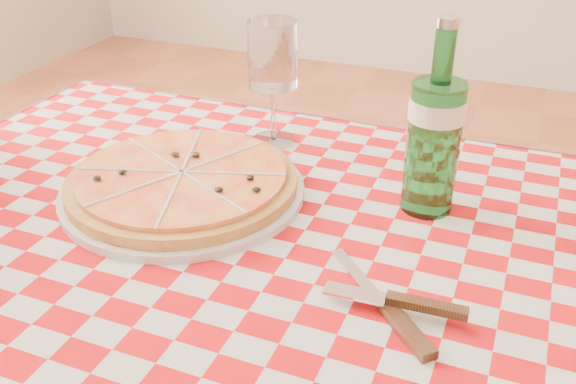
% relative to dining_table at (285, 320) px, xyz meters
% --- Properties ---
extents(dining_table, '(1.20, 0.80, 0.75)m').
position_rel_dining_table_xyz_m(dining_table, '(0.00, 0.00, 0.00)').
color(dining_table, brown).
rests_on(dining_table, ground).
extents(tablecloth, '(1.30, 0.90, 0.01)m').
position_rel_dining_table_xyz_m(tablecloth, '(0.00, 0.00, 0.09)').
color(tablecloth, '#A1090D').
rests_on(tablecloth, dining_table).
extents(pizza_plate, '(0.45, 0.45, 0.05)m').
position_rel_dining_table_xyz_m(pizza_plate, '(-0.20, 0.10, 0.12)').
color(pizza_plate, '#C18A40').
rests_on(pizza_plate, tablecloth).
extents(water_bottle, '(0.09, 0.09, 0.27)m').
position_rel_dining_table_xyz_m(water_bottle, '(0.14, 0.19, 0.23)').
color(water_bottle, '#186122').
rests_on(water_bottle, tablecloth).
extents(wine_glass, '(0.10, 0.10, 0.21)m').
position_rel_dining_table_xyz_m(wine_glass, '(-0.15, 0.32, 0.20)').
color(wine_glass, white).
rests_on(wine_glass, tablecloth).
extents(cutlery, '(0.27, 0.25, 0.02)m').
position_rel_dining_table_xyz_m(cutlery, '(0.14, -0.05, 0.11)').
color(cutlery, silver).
rests_on(cutlery, tablecloth).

